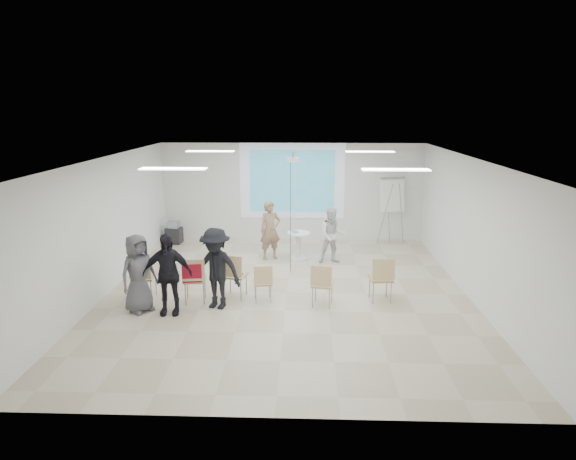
{
  "coord_description": "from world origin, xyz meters",
  "views": [
    {
      "loc": [
        0.38,
        -10.12,
        4.06
      ],
      "look_at": [
        0.0,
        0.8,
        1.25
      ],
      "focal_mm": 30.0,
      "sensor_mm": 36.0,
      "label": 1
    }
  ],
  "objects_px": {
    "player_right": "(333,232)",
    "chair_right_inner": "(322,282)",
    "chair_left_mid": "(194,277)",
    "laptop": "(235,273)",
    "chair_left_inner": "(234,273)",
    "chair_far_left": "(143,275)",
    "audience_left": "(167,268)",
    "audience_outer": "(138,269)",
    "chair_center": "(263,280)",
    "chair_right_far": "(382,276)",
    "audience_mid": "(216,263)",
    "flipchart_easel": "(392,195)",
    "player_left": "(270,226)",
    "av_cart": "(174,233)",
    "pedestal_table": "(299,244)"
  },
  "relations": [
    {
      "from": "audience_left",
      "to": "audience_mid",
      "type": "bearing_deg",
      "value": 15.99
    },
    {
      "from": "chair_right_inner",
      "to": "audience_mid",
      "type": "xyz_separation_m",
      "value": [
        -2.17,
        -0.11,
        0.42
      ]
    },
    {
      "from": "audience_left",
      "to": "audience_outer",
      "type": "relative_size",
      "value": 1.06
    },
    {
      "from": "player_left",
      "to": "audience_outer",
      "type": "bearing_deg",
      "value": -148.0
    },
    {
      "from": "player_right",
      "to": "chair_right_inner",
      "type": "xyz_separation_m",
      "value": [
        -0.37,
        -2.97,
        -0.29
      ]
    },
    {
      "from": "chair_right_inner",
      "to": "laptop",
      "type": "relative_size",
      "value": 2.52
    },
    {
      "from": "chair_left_mid",
      "to": "audience_outer",
      "type": "height_order",
      "value": "audience_outer"
    },
    {
      "from": "chair_far_left",
      "to": "chair_left_inner",
      "type": "relative_size",
      "value": 0.99
    },
    {
      "from": "chair_far_left",
      "to": "av_cart",
      "type": "height_order",
      "value": "chair_far_left"
    },
    {
      "from": "player_left",
      "to": "laptop",
      "type": "height_order",
      "value": "player_left"
    },
    {
      "from": "chair_far_left",
      "to": "chair_right_far",
      "type": "xyz_separation_m",
      "value": [
        5.09,
        0.07,
        0.01
      ]
    },
    {
      "from": "chair_right_inner",
      "to": "audience_outer",
      "type": "bearing_deg",
      "value": -163.56
    },
    {
      "from": "chair_far_left",
      "to": "flipchart_easel",
      "type": "height_order",
      "value": "flipchart_easel"
    },
    {
      "from": "audience_mid",
      "to": "av_cart",
      "type": "distance_m",
      "value": 5.28
    },
    {
      "from": "chair_center",
      "to": "chair_right_far",
      "type": "distance_m",
      "value": 2.52
    },
    {
      "from": "player_right",
      "to": "chair_right_inner",
      "type": "bearing_deg",
      "value": -104.05
    },
    {
      "from": "audience_left",
      "to": "av_cart",
      "type": "xyz_separation_m",
      "value": [
        -1.26,
        5.09,
        -0.64
      ]
    },
    {
      "from": "chair_far_left",
      "to": "chair_center",
      "type": "xyz_separation_m",
      "value": [
        2.58,
        -0.03,
        -0.09
      ]
    },
    {
      "from": "chair_left_mid",
      "to": "av_cart",
      "type": "xyz_separation_m",
      "value": [
        -1.66,
        4.57,
        -0.28
      ]
    },
    {
      "from": "av_cart",
      "to": "chair_left_mid",
      "type": "bearing_deg",
      "value": -62.48
    },
    {
      "from": "laptop",
      "to": "audience_outer",
      "type": "distance_m",
      "value": 2.05
    },
    {
      "from": "chair_center",
      "to": "chair_left_inner",
      "type": "bearing_deg",
      "value": 154.38
    },
    {
      "from": "player_left",
      "to": "chair_right_far",
      "type": "bearing_deg",
      "value": -73.03
    },
    {
      "from": "player_right",
      "to": "chair_left_mid",
      "type": "distance_m",
      "value": 4.19
    },
    {
      "from": "audience_mid",
      "to": "flipchart_easel",
      "type": "bearing_deg",
      "value": 66.55
    },
    {
      "from": "chair_left_mid",
      "to": "laptop",
      "type": "bearing_deg",
      "value": 18.22
    },
    {
      "from": "chair_left_inner",
      "to": "av_cart",
      "type": "xyz_separation_m",
      "value": [
        -2.46,
        4.28,
        -0.27
      ]
    },
    {
      "from": "laptop",
      "to": "chair_left_inner",
      "type": "bearing_deg",
      "value": 92.11
    },
    {
      "from": "player_right",
      "to": "laptop",
      "type": "xyz_separation_m",
      "value": [
        -2.24,
        -2.47,
        -0.3
      ]
    },
    {
      "from": "player_left",
      "to": "chair_far_left",
      "type": "distance_m",
      "value": 3.95
    },
    {
      "from": "audience_outer",
      "to": "chair_left_inner",
      "type": "bearing_deg",
      "value": -29.37
    },
    {
      "from": "chair_right_inner",
      "to": "audience_left",
      "type": "height_order",
      "value": "audience_left"
    },
    {
      "from": "audience_left",
      "to": "chair_center",
      "type": "bearing_deg",
      "value": 15.49
    },
    {
      "from": "pedestal_table",
      "to": "audience_mid",
      "type": "xyz_separation_m",
      "value": [
        -1.65,
        -3.32,
        0.53
      ]
    },
    {
      "from": "player_left",
      "to": "chair_right_inner",
      "type": "distance_m",
      "value": 3.51
    },
    {
      "from": "flipchart_easel",
      "to": "chair_right_inner",
      "type": "bearing_deg",
      "value": -128.15
    },
    {
      "from": "player_right",
      "to": "chair_left_inner",
      "type": "relative_size",
      "value": 1.67
    },
    {
      "from": "chair_left_inner",
      "to": "chair_left_mid",
      "type": "bearing_deg",
      "value": -148.68
    },
    {
      "from": "chair_far_left",
      "to": "laptop",
      "type": "relative_size",
      "value": 2.69
    },
    {
      "from": "chair_center",
      "to": "audience_left",
      "type": "xyz_separation_m",
      "value": [
        -1.85,
        -0.62,
        0.46
      ]
    },
    {
      "from": "player_right",
      "to": "chair_left_inner",
      "type": "distance_m",
      "value": 3.44
    },
    {
      "from": "chair_left_inner",
      "to": "audience_left",
      "type": "bearing_deg",
      "value": -134.55
    },
    {
      "from": "chair_right_inner",
      "to": "audience_outer",
      "type": "relative_size",
      "value": 0.51
    },
    {
      "from": "chair_center",
      "to": "audience_left",
      "type": "height_order",
      "value": "audience_left"
    },
    {
      "from": "chair_center",
      "to": "chair_right_inner",
      "type": "bearing_deg",
      "value": -17.96
    },
    {
      "from": "chair_far_left",
      "to": "chair_right_inner",
      "type": "xyz_separation_m",
      "value": [
        3.82,
        -0.23,
        -0.04
      ]
    },
    {
      "from": "player_left",
      "to": "av_cart",
      "type": "bearing_deg",
      "value": 130.92
    },
    {
      "from": "chair_far_left",
      "to": "flipchart_easel",
      "type": "xyz_separation_m",
      "value": [
        6.06,
        4.66,
        0.92
      ]
    },
    {
      "from": "player_left",
      "to": "chair_left_mid",
      "type": "bearing_deg",
      "value": -137.78
    },
    {
      "from": "audience_outer",
      "to": "audience_left",
      "type": "bearing_deg",
      "value": -59.47
    }
  ]
}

